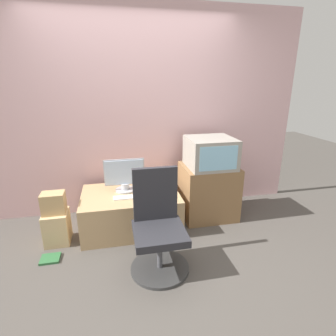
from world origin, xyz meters
TOP-DOWN VIEW (x-y plane):
  - ground_plane at (0.00, 0.00)m, footprint 12.00×12.00m
  - wall_back at (0.00, 1.32)m, footprint 4.40×0.05m
  - desk at (-0.15, 0.78)m, footprint 1.12×0.78m
  - side_stand at (0.86, 0.87)m, footprint 0.67×0.58m
  - main_monitor at (-0.20, 0.87)m, footprint 0.47×0.23m
  - keyboard at (-0.17, 0.65)m, footprint 0.35×0.10m
  - mouse at (0.08, 0.66)m, footprint 0.07×0.03m
  - crt_tv at (0.85, 0.84)m, footprint 0.55×0.54m
  - office_chair at (0.05, 0.01)m, footprint 0.55×0.55m
  - cardboard_box_lower at (-0.96, 0.62)m, footprint 0.25×0.28m
  - cardboard_box_upper at (-0.96, 0.62)m, footprint 0.23×0.18m
  - book at (-0.99, 0.31)m, footprint 0.18×0.16m

SIDE VIEW (x-z plane):
  - ground_plane at x=0.00m, z-range 0.00..0.00m
  - book at x=-0.99m, z-range 0.00..0.02m
  - cardboard_box_lower at x=-0.96m, z-range 0.00..0.36m
  - desk at x=-0.15m, z-range 0.00..0.44m
  - side_stand at x=0.86m, z-range 0.00..0.69m
  - office_chair at x=0.05m, z-range -0.09..0.86m
  - keyboard at x=-0.17m, z-range 0.44..0.46m
  - mouse at x=0.08m, z-range 0.44..0.47m
  - cardboard_box_upper at x=-0.96m, z-range 0.36..0.59m
  - main_monitor at x=-0.20m, z-range 0.43..0.82m
  - crt_tv at x=0.85m, z-range 0.69..1.05m
  - wall_back at x=0.00m, z-range 0.00..2.60m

